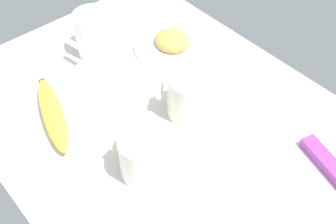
# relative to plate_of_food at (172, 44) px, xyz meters

# --- Properties ---
(tabletop) EXTENTS (0.90, 0.64, 0.02)m
(tabletop) POSITION_rel_plate_of_food_xyz_m (0.17, -0.16, -0.02)
(tabletop) COLOR beige
(tabletop) RESTS_ON ground
(plate_of_food) EXTENTS (0.18, 0.18, 0.04)m
(plate_of_food) POSITION_rel_plate_of_food_xyz_m (0.00, 0.00, 0.00)
(plate_of_food) COLOR white
(plate_of_food) RESTS_ON tabletop
(coffee_mug_black) EXTENTS (0.09, 0.11, 0.10)m
(coffee_mug_black) POSITION_rel_plate_of_food_xyz_m (-0.11, -0.14, 0.04)
(coffee_mug_black) COLOR white
(coffee_mug_black) RESTS_ON tabletop
(coffee_mug_milky) EXTENTS (0.11, 0.08, 0.09)m
(coffee_mug_milky) POSITION_rel_plate_of_food_xyz_m (0.23, -0.27, 0.03)
(coffee_mug_milky) COLOR silver
(coffee_mug_milky) RESTS_ON tabletop
(coffee_mug_spare) EXTENTS (0.10, 0.10, 0.10)m
(coffee_mug_spare) POSITION_rel_plate_of_food_xyz_m (0.18, -0.11, 0.04)
(coffee_mug_spare) COLOR silver
(coffee_mug_spare) RESTS_ON tabletop
(banana) EXTENTS (0.21, 0.10, 0.04)m
(banana) POSITION_rel_plate_of_food_xyz_m (0.02, -0.33, 0.01)
(banana) COLOR yellow
(banana) RESTS_ON tabletop
(snack_bar) EXTENTS (0.13, 0.06, 0.02)m
(snack_bar) POSITION_rel_plate_of_food_xyz_m (0.45, -0.01, -0.00)
(snack_bar) COLOR purple
(snack_bar) RESTS_ON tabletop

